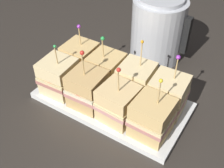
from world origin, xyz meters
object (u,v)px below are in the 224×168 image
Objects in this scene: serving_platter at (112,100)px; kettle_steel at (157,29)px; sandwich_front_center_right at (118,103)px; sandwich_back_center_left at (106,70)px; sandwich_front_far_right at (152,118)px; sandwich_back_far_left at (80,60)px; sandwich_front_far_left at (59,76)px; sandwich_back_far_right at (168,94)px; sandwich_front_center_left at (87,89)px; sandwich_back_center_right at (136,81)px.

serving_platter is 1.80× the size of kettle_steel.
sandwich_back_center_left is at bearing 135.78° from sandwich_front_center_right.
sandwich_back_far_left is at bearing 161.47° from sandwich_front_far_right.
kettle_steel is at bearing 58.50° from sandwich_back_far_left.
sandwich_front_center_right is at bearing -44.22° from sandwich_back_center_left.
serving_platter is at bearing 19.01° from sandwich_front_far_left.
kettle_steel is (-0.15, 0.24, 0.04)m from sandwich_back_far_right.
sandwich_back_far_right is (0.29, 0.10, 0.00)m from sandwich_front_far_left.
sandwich_front_center_left reaches higher than sandwich_back_far_left.
sandwich_back_center_right reaches higher than sandwich_front_center_right.
sandwich_back_center_right reaches higher than sandwich_back_center_left.
sandwich_back_center_right is at bearing 45.42° from serving_platter.
kettle_steel is (-0.15, 0.33, 0.04)m from sandwich_front_far_right.
sandwich_front_center_left is 0.97× the size of sandwich_back_center_right.
sandwich_front_far_right reaches higher than sandwich_front_center_right.
sandwich_front_center_right is (0.05, -0.05, 0.06)m from serving_platter.
kettle_steel is (0.15, 0.33, 0.04)m from sandwich_front_far_left.
serving_platter is 0.17m from sandwich_front_far_left.
sandwich_front_far_right is at bearing 0.02° from sandwich_front_far_left.
sandwich_front_far_left is at bearing -152.98° from sandwich_back_center_right.
sandwich_back_center_left is (-0.10, 0.10, 0.00)m from sandwich_front_center_right.
sandwich_front_center_right is at bearing -26.29° from sandwich_back_far_left.
sandwich_back_center_left is (-0.00, 0.10, -0.00)m from sandwich_front_center_left.
sandwich_front_center_right is at bearing -88.64° from sandwich_back_center_right.
sandwich_front_center_right is 0.10m from sandwich_front_far_right.
sandwich_front_far_left is 0.37m from kettle_steel.
sandwich_front_far_right is 0.14m from sandwich_back_center_right.
sandwich_front_far_right is at bearing -0.22° from sandwich_front_center_left.
sandwich_front_far_left is 0.22m from sandwich_back_center_right.
kettle_steel is (0.05, 0.23, 0.04)m from sandwich_back_center_left.
sandwich_back_far_left is at bearing -179.41° from sandwich_back_center_right.
sandwich_back_far_left reaches higher than serving_platter.
sandwich_back_far_right is at bearing 45.35° from sandwich_front_center_right.
sandwich_front_center_left is 1.04× the size of sandwich_front_center_right.
serving_platter is 0.17m from sandwich_back_far_right.
sandwich_back_far_right is (0.19, 0.10, 0.00)m from sandwich_front_center_left.
sandwich_front_far_right is (0.15, -0.05, 0.06)m from serving_platter.
sandwich_front_far_left is at bearing -160.99° from serving_platter.
serving_platter is at bearing -17.95° from sandwich_back_far_left.
sandwich_front_center_left is at bearing 0.50° from sandwich_front_far_left.
sandwich_back_center_right is at bearing 178.64° from sandwich_back_far_right.
kettle_steel reaches higher than serving_platter.
sandwich_front_far_left is 0.93× the size of sandwich_back_far_right.
sandwich_front_far_right is (0.10, -0.00, 0.00)m from sandwich_front_center_right.
sandwich_front_center_right is 1.03× the size of sandwich_back_center_left.
sandwich_back_center_left is at bearing -101.91° from kettle_steel.
sandwich_back_center_right is at bearing -77.90° from kettle_steel.
sandwich_back_center_left is (0.10, 0.00, -0.00)m from sandwich_back_far_left.
sandwich_front_center_right is 0.93× the size of sandwich_back_center_right.
sandwich_front_center_left is 1.05× the size of sandwich_back_far_left.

